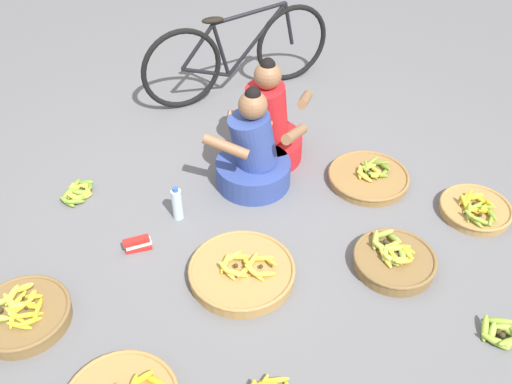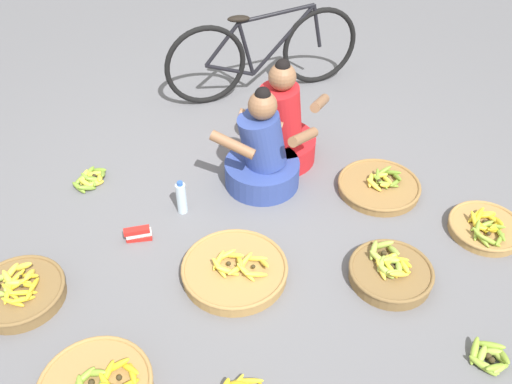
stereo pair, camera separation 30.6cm
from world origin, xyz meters
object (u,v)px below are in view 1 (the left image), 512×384
at_px(banana_basket_back_center, 242,272).
at_px(banana_basket_mid_right, 394,260).
at_px(banana_basket_front_right, 476,209).
at_px(loose_bananas_back_right, 501,333).
at_px(packet_carton_stack, 138,244).
at_px(loose_bananas_near_vendor, 78,192).
at_px(vendor_woman_behind, 267,128).
at_px(bicycle_leaning, 239,54).
at_px(vendor_woman_front, 253,155).
at_px(water_bottle, 177,204).
at_px(banana_basket_near_bicycle, 23,314).
at_px(banana_basket_front_left, 369,177).

bearing_deg(banana_basket_back_center, banana_basket_mid_right, -10.80).
bearing_deg(banana_basket_back_center, banana_basket_front_right, 3.55).
distance_m(loose_bananas_back_right, packet_carton_stack, 2.12).
xyz_separation_m(banana_basket_back_center, loose_bananas_near_vendor, (-0.88, 1.02, -0.02)).
bearing_deg(loose_bananas_back_right, vendor_woman_behind, 111.07).
distance_m(banana_basket_front_right, loose_bananas_back_right, 0.98).
height_order(bicycle_leaning, loose_bananas_near_vendor, bicycle_leaning).
relative_size(banana_basket_back_center, loose_bananas_back_right, 2.67).
bearing_deg(loose_bananas_near_vendor, vendor_woman_front, -9.65).
xyz_separation_m(vendor_woman_behind, banana_basket_back_center, (-0.49, -1.09, -0.21)).
xyz_separation_m(water_bottle, packet_carton_stack, (-0.29, -0.22, -0.07)).
height_order(banana_basket_near_bicycle, loose_bananas_near_vendor, banana_basket_near_bicycle).
relative_size(banana_basket_near_bicycle, banana_basket_back_center, 0.82).
height_order(banana_basket_near_bicycle, packet_carton_stack, banana_basket_near_bicycle).
height_order(vendor_woman_front, banana_basket_front_right, vendor_woman_front).
bearing_deg(banana_basket_front_left, banana_basket_back_center, -150.80).
height_order(banana_basket_front_right, loose_bananas_near_vendor, banana_basket_front_right).
relative_size(vendor_woman_behind, banana_basket_back_center, 1.28).
distance_m(banana_basket_back_center, water_bottle, 0.67).
bearing_deg(loose_bananas_near_vendor, banana_basket_front_left, -11.81).
distance_m(banana_basket_back_center, banana_basket_front_left, 1.25).
bearing_deg(vendor_woman_front, loose_bananas_back_right, -60.65).
height_order(banana_basket_mid_right, banana_basket_near_bicycle, same).
relative_size(banana_basket_front_right, water_bottle, 1.87).
relative_size(banana_basket_near_bicycle, loose_bananas_near_vendor, 1.82).
height_order(banana_basket_mid_right, loose_bananas_near_vendor, banana_basket_mid_right).
relative_size(vendor_woman_front, loose_bananas_near_vendor, 2.69).
relative_size(banana_basket_near_bicycle, banana_basket_front_right, 1.10).
xyz_separation_m(vendor_woman_behind, bicycle_leaning, (0.05, 0.97, 0.10)).
bearing_deg(loose_bananas_near_vendor, banana_basket_near_bicycle, -108.62).
xyz_separation_m(banana_basket_mid_right, banana_basket_back_center, (-0.89, 0.17, -0.01)).
distance_m(bicycle_leaning, banana_basket_front_left, 1.58).
xyz_separation_m(bicycle_leaning, banana_basket_back_center, (-0.53, -2.06, -0.31)).
bearing_deg(bicycle_leaning, loose_bananas_near_vendor, -143.82).
bearing_deg(banana_basket_front_right, packet_carton_stack, 172.28).
bearing_deg(packet_carton_stack, loose_bananas_back_right, -33.82).
height_order(bicycle_leaning, banana_basket_front_left, bicycle_leaning).
height_order(water_bottle, packet_carton_stack, water_bottle).
height_order(loose_bananas_near_vendor, loose_bananas_back_right, loose_bananas_back_right).
xyz_separation_m(vendor_woman_behind, banana_basket_front_left, (0.60, -0.48, -0.22)).
bearing_deg(banana_basket_near_bicycle, packet_carton_stack, 29.01).
xyz_separation_m(vendor_woman_front, banana_basket_near_bicycle, (-1.52, -0.79, -0.19)).
bearing_deg(banana_basket_near_bicycle, vendor_woman_behind, 31.85).
relative_size(water_bottle, packet_carton_stack, 1.45).
bearing_deg(water_bottle, bicycle_leaning, 61.08).
height_order(banana_basket_front_left, loose_bananas_near_vendor, banana_basket_front_left).
distance_m(bicycle_leaning, banana_basket_back_center, 2.15).
height_order(vendor_woman_front, banana_basket_back_center, vendor_woman_front).
xyz_separation_m(loose_bananas_back_right, packet_carton_stack, (-1.76, 1.18, 0.02)).
bearing_deg(packet_carton_stack, bicycle_leaning, 56.78).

